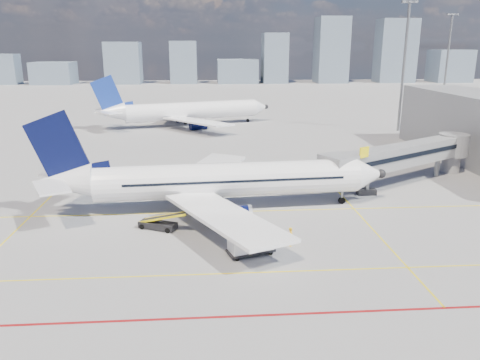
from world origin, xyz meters
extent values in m
plane|color=gray|center=(0.00, 0.00, 0.00)|extent=(420.00, 420.00, 0.00)
cube|color=yellow|center=(0.00, 8.00, 0.01)|extent=(60.00, 0.18, 0.01)
cube|color=yellow|center=(0.00, -6.00, 0.01)|extent=(80.00, 0.15, 0.01)
cube|color=yellow|center=(14.00, 2.00, 0.01)|extent=(0.15, 28.00, 0.01)
cube|color=yellow|center=(-20.00, 8.00, 0.01)|extent=(0.15, 30.00, 0.01)
cube|color=maroon|center=(0.00, -12.00, 0.01)|extent=(90.00, 0.25, 0.01)
cube|color=gray|center=(22.25, 16.15, 3.90)|extent=(20.84, 13.93, 2.60)
cube|color=black|center=(22.25, 16.15, 4.10)|extent=(20.52, 13.82, 0.55)
cube|color=gray|center=(12.70, 10.50, 3.90)|extent=(4.49, 4.56, 3.00)
cube|color=black|center=(17.00, 12.80, 0.35)|extent=(2.20, 1.00, 0.70)
cylinder|color=slate|center=(17.00, 12.80, 1.70)|extent=(0.56, 0.56, 2.70)
cylinder|color=slate|center=(29.00, 20.00, 1.95)|extent=(0.60, 0.60, 3.90)
cylinder|color=gray|center=(32.00, 22.00, 3.90)|extent=(4.00, 4.00, 3.00)
cylinder|color=gray|center=(32.00, 22.00, 1.95)|extent=(2.40, 2.40, 3.90)
cube|color=yellow|center=(15.50, 10.30, 5.70)|extent=(1.26, 0.82, 1.20)
cube|color=black|center=(35.20, 26.00, 5.00)|extent=(0.25, 40.00, 4.50)
cylinder|color=slate|center=(38.00, 55.00, 12.50)|extent=(0.56, 0.56, 25.00)
cube|color=slate|center=(38.00, 55.00, 25.20)|extent=(3.20, 0.40, 0.50)
cube|color=#A6A9AD|center=(36.80, 54.75, 25.20)|extent=(0.60, 0.15, 0.35)
cube|color=#A6A9AD|center=(38.00, 54.75, 25.20)|extent=(0.60, 0.15, 0.35)
cube|color=#A6A9AD|center=(39.20, 54.75, 25.20)|extent=(0.60, 0.15, 0.35)
cylinder|color=slate|center=(65.00, 90.00, 12.50)|extent=(0.56, 0.56, 25.00)
cube|color=slate|center=(65.00, 90.00, 25.20)|extent=(3.20, 0.40, 0.50)
cube|color=#A6A9AD|center=(63.80, 89.75, 25.20)|extent=(0.60, 0.15, 0.35)
cube|color=#A6A9AD|center=(65.00, 89.75, 25.20)|extent=(0.60, 0.15, 0.35)
cube|color=#A6A9AD|center=(66.20, 89.75, 25.20)|extent=(0.60, 0.15, 0.35)
cube|color=slate|center=(-72.23, 190.00, 5.00)|extent=(18.10, 15.70, 10.01)
cube|color=slate|center=(-39.93, 190.00, 9.50)|extent=(15.99, 12.93, 19.00)
cube|color=slate|center=(-11.94, 190.00, 9.72)|extent=(12.35, 11.18, 19.44)
cube|color=slate|center=(13.53, 190.00, 5.56)|extent=(18.98, 14.57, 11.12)
cube|color=slate|center=(31.27, 190.00, 11.52)|extent=(11.46, 14.71, 23.03)
cube|color=slate|center=(58.66, 190.00, 15.23)|extent=(14.38, 14.49, 30.47)
cube|color=slate|center=(90.35, 190.00, 14.84)|extent=(17.74, 11.91, 29.67)
cube|color=slate|center=(118.49, 190.00, 7.71)|extent=(17.77, 14.98, 15.42)
cylinder|color=white|center=(0.62, 8.86, 3.30)|extent=(28.07, 5.53, 3.63)
cone|color=white|center=(16.20, 9.93, 3.30)|extent=(3.59, 3.85, 3.63)
sphere|color=black|center=(17.50, 10.02, 3.30)|extent=(1.09, 1.09, 1.02)
cone|color=white|center=(-16.25, 7.70, 3.81)|extent=(6.18, 4.02, 3.63)
cube|color=black|center=(15.00, 9.85, 3.81)|extent=(1.49, 1.49, 0.42)
cube|color=white|center=(-1.34, 17.11, 2.30)|extent=(9.81, 16.07, 0.54)
cube|color=white|center=(-0.19, 0.42, 2.30)|extent=(11.46, 15.82, 0.54)
cylinder|color=#070B33|center=(-0.21, 14.21, 1.14)|extent=(3.48, 2.36, 2.14)
cylinder|color=#070B33|center=(0.53, 3.45, 1.14)|extent=(3.48, 2.36, 2.14)
cylinder|color=#A6A9AD|center=(1.55, 14.33, 1.14)|extent=(0.47, 2.21, 2.19)
cylinder|color=#A6A9AD|center=(2.29, 3.57, 1.14)|extent=(0.47, 2.21, 2.19)
cube|color=#070B33|center=(-16.25, 7.70, 7.02)|extent=(6.38, 0.73, 7.93)
cube|color=#070B33|center=(-14.03, 7.86, 4.79)|extent=(5.25, 0.64, 2.00)
cube|color=white|center=(-16.83, 10.65, 4.14)|extent=(4.27, 5.81, 0.20)
cube|color=white|center=(-16.42, 4.71, 4.14)|extent=(4.78, 5.90, 0.20)
cylinder|color=slate|center=(13.14, 9.72, 0.90)|extent=(0.30, 0.30, 1.80)
cylinder|color=black|center=(13.14, 9.72, 0.38)|extent=(0.78, 0.33, 0.76)
cylinder|color=slate|center=(-0.47, 11.21, 0.80)|extent=(0.34, 0.34, 1.60)
cylinder|color=black|center=(-0.47, 11.21, 0.50)|extent=(1.04, 0.72, 1.00)
cylinder|color=slate|center=(-0.14, 6.39, 0.80)|extent=(0.34, 0.34, 1.60)
cylinder|color=black|center=(-0.14, 6.39, 0.50)|extent=(1.04, 0.72, 1.00)
cube|color=black|center=(0.97, 10.68, 3.58)|extent=(22.82, 1.66, 0.24)
cube|color=black|center=(1.21, 7.11, 3.58)|extent=(22.82, 1.66, 0.24)
cylinder|color=white|center=(-4.71, 64.96, 3.30)|extent=(29.16, 12.68, 3.82)
cone|color=white|center=(10.97, 70.03, 3.30)|extent=(4.53, 4.72, 3.82)
sphere|color=black|center=(12.27, 70.45, 3.30)|extent=(1.36, 1.36, 1.08)
cone|color=white|center=(-21.69, 59.48, 3.84)|extent=(7.15, 5.57, 3.82)
cube|color=black|center=(9.75, 69.64, 3.84)|extent=(1.85, 1.85, 0.44)
cube|color=white|center=(-8.82, 72.91, 2.25)|extent=(6.80, 16.63, 0.57)
cube|color=white|center=(-3.39, 56.12, 2.25)|extent=(14.61, 15.45, 0.57)
cylinder|color=#070B33|center=(-6.92, 70.22, 1.02)|extent=(4.05, 3.23, 2.26)
cylinder|color=#070B33|center=(-3.42, 59.40, 1.02)|extent=(4.05, 3.23, 2.26)
cylinder|color=#A6A9AD|center=(-5.15, 70.80, 1.02)|extent=(1.04, 2.31, 2.31)
cylinder|color=#A6A9AD|center=(-1.65, 59.98, 1.02)|extent=(1.04, 2.31, 2.31)
cube|color=navy|center=(-21.69, 59.48, 7.22)|extent=(6.49, 2.37, 8.36)
cube|color=navy|center=(-19.45, 60.20, 4.87)|extent=(5.35, 1.98, 2.11)
cube|color=white|center=(-23.02, 62.34, 4.18)|extent=(3.33, 5.69, 0.22)
cube|color=white|center=(-21.09, 56.37, 4.18)|extent=(5.78, 6.10, 0.22)
cylinder|color=black|center=(-6.42, 67.09, 0.50)|extent=(1.15, 0.93, 1.00)
cylinder|color=black|center=(-4.86, 62.24, 0.50)|extent=(1.15, 0.93, 1.00)
cylinder|color=black|center=(7.89, 69.03, 0.38)|extent=(0.81, 0.50, 0.76)
cube|color=white|center=(1.67, -1.86, 0.48)|extent=(2.05, 1.28, 0.70)
cube|color=white|center=(1.32, -1.90, 1.01)|extent=(0.99, 1.11, 0.53)
cube|color=black|center=(1.32, -1.90, 1.19)|extent=(0.90, 1.06, 0.31)
cylinder|color=black|center=(1.02, -2.42, 0.25)|extent=(0.51, 0.25, 0.49)
cylinder|color=black|center=(0.91, -1.46, 0.25)|extent=(0.51, 0.25, 0.49)
cylinder|color=black|center=(2.42, -2.25, 0.25)|extent=(0.51, 0.25, 0.49)
cylinder|color=black|center=(2.31, -1.29, 0.25)|extent=(0.51, 0.25, 0.49)
cube|color=black|center=(1.79, -2.68, 0.35)|extent=(4.23, 2.85, 0.19)
cube|color=white|center=(0.87, -2.99, 1.30)|extent=(2.10, 2.06, 1.67)
cube|color=white|center=(2.72, -2.38, 1.30)|extent=(2.10, 2.06, 1.67)
cylinder|color=black|center=(0.59, -3.87, 0.17)|extent=(0.38, 0.25, 0.35)
cylinder|color=black|center=(0.12, -2.44, 0.17)|extent=(0.38, 0.25, 0.35)
cylinder|color=black|center=(3.47, -2.93, 0.17)|extent=(0.38, 0.25, 0.35)
cylinder|color=black|center=(3.00, -1.49, 0.17)|extent=(0.38, 0.25, 0.35)
cube|color=black|center=(-6.52, 3.64, 0.39)|extent=(3.85, 2.69, 0.61)
cube|color=black|center=(-5.89, 3.35, 1.30)|extent=(5.08, 2.95, 1.60)
cube|color=yellow|center=(-5.70, 3.78, 1.30)|extent=(4.77, 2.23, 1.66)
cube|color=yellow|center=(-6.09, 2.91, 1.30)|extent=(4.77, 2.23, 1.66)
cylinder|color=black|center=(-8.04, 3.66, 0.26)|extent=(0.56, 0.41, 0.52)
cylinder|color=black|center=(-7.53, 4.76, 0.26)|extent=(0.56, 0.41, 0.52)
cylinder|color=black|center=(-5.52, 2.51, 0.26)|extent=(0.56, 0.41, 0.52)
cylinder|color=black|center=(-5.01, 3.61, 0.26)|extent=(0.56, 0.41, 0.52)
imported|color=yellow|center=(5.48, -1.15, 0.86)|extent=(0.57, 0.72, 1.72)
camera|label=1|loc=(-1.68, -38.64, 16.84)|focal=35.00mm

